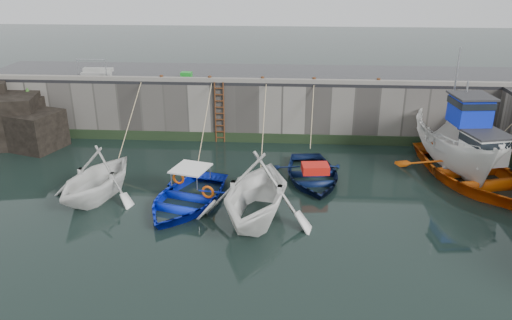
# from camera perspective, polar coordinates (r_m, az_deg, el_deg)

# --- Properties ---
(ground) EXTENTS (120.00, 120.00, 0.00)m
(ground) POSITION_cam_1_polar(r_m,az_deg,el_deg) (17.23, -1.85, -9.26)
(ground) COLOR black
(ground) RESTS_ON ground
(quay_back) EXTENTS (30.00, 5.00, 3.00)m
(quay_back) POSITION_cam_1_polar(r_m,az_deg,el_deg) (28.21, 0.58, 6.64)
(quay_back) COLOR slate
(quay_back) RESTS_ON ground
(road_back) EXTENTS (30.00, 5.00, 0.16)m
(road_back) POSITION_cam_1_polar(r_m,az_deg,el_deg) (27.83, 0.59, 9.78)
(road_back) COLOR black
(road_back) RESTS_ON quay_back
(kerb_back) EXTENTS (30.00, 0.30, 0.20)m
(kerb_back) POSITION_cam_1_polar(r_m,az_deg,el_deg) (25.50, 0.29, 9.07)
(kerb_back) COLOR slate
(kerb_back) RESTS_ON road_back
(algae_back) EXTENTS (30.00, 0.08, 0.50)m
(algae_back) POSITION_cam_1_polar(r_m,az_deg,el_deg) (26.16, 0.25, 2.54)
(algae_back) COLOR black
(algae_back) RESTS_ON ground
(rock_outcrop) EXTENTS (5.85, 4.24, 3.41)m
(rock_outcrop) POSITION_cam_1_polar(r_m,az_deg,el_deg) (28.86, -26.47, 4.18)
(rock_outcrop) COLOR black
(rock_outcrop) RESTS_ON ground
(ladder) EXTENTS (0.51, 0.08, 3.20)m
(ladder) POSITION_cam_1_polar(r_m,az_deg,el_deg) (25.90, -4.19, 5.40)
(ladder) COLOR #3F1E0F
(ladder) RESTS_ON ground
(boat_near_white) EXTENTS (4.88, 5.32, 2.37)m
(boat_near_white) POSITION_cam_1_polar(r_m,az_deg,el_deg) (21.26, -17.52, -3.99)
(boat_near_white) COLOR white
(boat_near_white) RESTS_ON ground
(boat_near_white_rope) EXTENTS (0.04, 5.13, 3.10)m
(boat_near_white_rope) POSITION_cam_1_polar(r_m,az_deg,el_deg) (25.33, -13.87, 0.61)
(boat_near_white_rope) COLOR tan
(boat_near_white_rope) RESTS_ON ground
(boat_near_blue) EXTENTS (4.78, 5.76, 1.03)m
(boat_near_blue) POSITION_cam_1_polar(r_m,az_deg,el_deg) (19.89, -7.94, -4.96)
(boat_near_blue) COLOR #0D25CC
(boat_near_blue) RESTS_ON ground
(boat_near_blue_rope) EXTENTS (0.04, 5.47, 3.10)m
(boat_near_blue_rope) POSITION_cam_1_polar(r_m,az_deg,el_deg) (24.30, -5.69, 0.25)
(boat_near_blue_rope) COLOR tan
(boat_near_blue_rope) RESTS_ON ground
(boat_near_blacktrim) EXTENTS (5.38, 5.98, 2.80)m
(boat_near_blacktrim) POSITION_cam_1_polar(r_m,az_deg,el_deg) (18.67, 0.01, -6.63)
(boat_near_blacktrim) COLOR white
(boat_near_blacktrim) RESTS_ON ground
(boat_near_blacktrim_rope) EXTENTS (0.04, 6.36, 3.10)m
(boat_near_blacktrim_rope) POSITION_cam_1_polar(r_m,az_deg,el_deg) (23.55, 0.88, -0.36)
(boat_near_blacktrim_rope) COLOR tan
(boat_near_blacktrim_rope) RESTS_ON ground
(boat_near_navy) EXTENTS (3.82, 5.01, 0.97)m
(boat_near_navy) POSITION_cam_1_polar(r_m,az_deg,el_deg) (21.98, 6.39, -2.19)
(boat_near_navy) COLOR #091539
(boat_near_navy) RESTS_ON ground
(boat_near_navy_rope) EXTENTS (0.04, 3.35, 3.10)m
(boat_near_navy_rope) POSITION_cam_1_polar(r_m,az_deg,el_deg) (25.27, 6.09, 1.09)
(boat_near_navy_rope) COLOR tan
(boat_near_navy_rope) RESTS_ON ground
(boat_far_white) EXTENTS (3.35, 7.21, 5.69)m
(boat_far_white) POSITION_cam_1_polar(r_m,az_deg,el_deg) (24.28, 22.10, 1.52)
(boat_far_white) COLOR silver
(boat_far_white) RESTS_ON ground
(boat_far_orange) EXTENTS (6.59, 8.03, 4.45)m
(boat_far_orange) POSITION_cam_1_polar(r_m,az_deg,el_deg) (23.47, 23.40, -1.10)
(boat_far_orange) COLOR #E65A0C
(boat_far_orange) RESTS_ON ground
(fish_crate) EXTENTS (0.59, 0.43, 0.28)m
(fish_crate) POSITION_cam_1_polar(r_m,az_deg,el_deg) (26.92, -7.97, 9.64)
(fish_crate) COLOR #198E24
(fish_crate) RESTS_ON road_back
(railing) EXTENTS (1.60, 1.05, 1.00)m
(railing) POSITION_cam_1_polar(r_m,az_deg,el_deg) (28.43, -17.72, 9.60)
(railing) COLOR #A5A8AD
(railing) RESTS_ON road_back
(bollard_a) EXTENTS (0.18, 0.18, 0.28)m
(bollard_a) POSITION_cam_1_polar(r_m,az_deg,el_deg) (26.37, -10.75, 9.21)
(bollard_a) COLOR #3F1E0F
(bollard_a) RESTS_ON road_back
(bollard_b) EXTENTS (0.18, 0.18, 0.28)m
(bollard_b) POSITION_cam_1_polar(r_m,az_deg,el_deg) (25.86, -5.31, 9.25)
(bollard_b) COLOR #3F1E0F
(bollard_b) RESTS_ON road_back
(bollard_c) EXTENTS (0.18, 0.18, 0.28)m
(bollard_c) POSITION_cam_1_polar(r_m,az_deg,el_deg) (25.58, 0.75, 9.20)
(bollard_c) COLOR #3F1E0F
(bollard_c) RESTS_ON road_back
(bollard_d) EXTENTS (0.18, 0.18, 0.28)m
(bollard_d) POSITION_cam_1_polar(r_m,az_deg,el_deg) (25.58, 6.65, 9.06)
(bollard_d) COLOR #3F1E0F
(bollard_d) RESTS_ON road_back
(bollard_e) EXTENTS (0.18, 0.18, 0.28)m
(bollard_e) POSITION_cam_1_polar(r_m,az_deg,el_deg) (25.94, 13.81, 8.75)
(bollard_e) COLOR #3F1E0F
(bollard_e) RESTS_ON road_back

